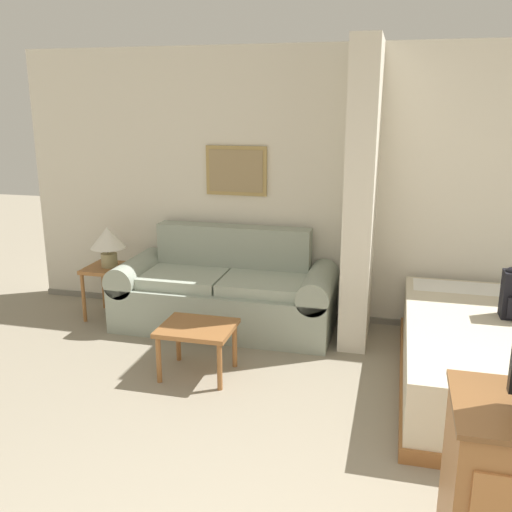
# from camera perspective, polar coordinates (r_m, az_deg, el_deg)

# --- Properties ---
(wall_back) EXTENTS (6.77, 0.16, 2.60)m
(wall_back) POSITION_cam_1_polar(r_m,az_deg,el_deg) (5.46, 10.24, 6.57)
(wall_back) COLOR silver
(wall_back) RESTS_ON ground_plane
(wall_partition_pillar) EXTENTS (0.24, 0.76, 2.60)m
(wall_partition_pillar) POSITION_cam_1_polar(r_m,az_deg,el_deg) (5.03, 10.46, 5.88)
(wall_partition_pillar) COLOR silver
(wall_partition_pillar) RESTS_ON ground_plane
(couch) EXTENTS (2.07, 0.84, 0.92)m
(couch) POSITION_cam_1_polar(r_m,az_deg,el_deg) (5.44, -3.05, -3.71)
(couch) COLOR #99A393
(couch) RESTS_ON ground_plane
(coffee_table) EXTENTS (0.57, 0.48, 0.41)m
(coffee_table) POSITION_cam_1_polar(r_m,az_deg,el_deg) (4.50, -5.90, -7.64)
(coffee_table) COLOR #996033
(coffee_table) RESTS_ON ground_plane
(side_table) EXTENTS (0.45, 0.45, 0.52)m
(side_table) POSITION_cam_1_polar(r_m,az_deg,el_deg) (5.82, -14.36, -1.82)
(side_table) COLOR #996033
(side_table) RESTS_ON ground_plane
(table_lamp) EXTENTS (0.35, 0.35, 0.40)m
(table_lamp) POSITION_cam_1_polar(r_m,az_deg,el_deg) (5.73, -14.59, 1.55)
(table_lamp) COLOR tan
(table_lamp) RESTS_ON side_table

